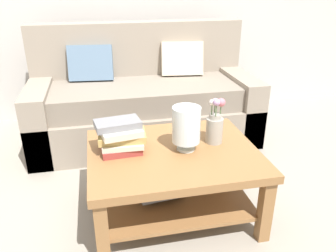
% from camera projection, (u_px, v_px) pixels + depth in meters
% --- Properties ---
extents(ground_plane, '(10.00, 10.00, 0.00)m').
position_uv_depth(ground_plane, '(159.00, 186.00, 2.54)').
color(ground_plane, gray).
extents(couch, '(2.04, 0.90, 1.06)m').
position_uv_depth(couch, '(143.00, 101.00, 3.21)').
color(couch, gray).
rests_on(couch, ground).
extents(coffee_table, '(1.04, 0.83, 0.46)m').
position_uv_depth(coffee_table, '(172.00, 169.00, 2.13)').
color(coffee_table, olive).
rests_on(coffee_table, ground).
extents(book_stack_main, '(0.31, 0.25, 0.20)m').
position_uv_depth(book_stack_main, '(121.00, 136.00, 2.04)').
color(book_stack_main, '#993833').
rests_on(book_stack_main, coffee_table).
extents(glass_hurricane_vase, '(0.17, 0.17, 0.28)m').
position_uv_depth(glass_hurricane_vase, '(186.00, 126.00, 2.03)').
color(glass_hurricane_vase, silver).
rests_on(glass_hurricane_vase, coffee_table).
extents(flower_pitcher, '(0.11, 0.11, 0.31)m').
position_uv_depth(flower_pitcher, '(215.00, 125.00, 2.14)').
color(flower_pitcher, '#9E998E').
rests_on(flower_pitcher, coffee_table).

